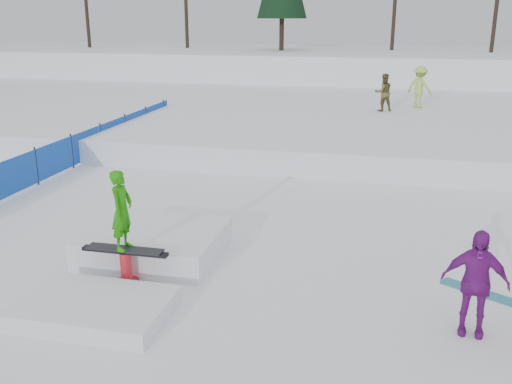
% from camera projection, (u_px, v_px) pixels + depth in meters
% --- Properties ---
extents(ground, '(120.00, 120.00, 0.00)m').
position_uv_depth(ground, '(205.00, 279.00, 10.45)').
color(ground, white).
extents(snow_berm, '(60.00, 14.00, 2.40)m').
position_uv_depth(snow_berm, '(344.00, 68.00, 37.98)').
color(snow_berm, white).
rests_on(snow_berm, ground).
extents(snow_midrise, '(50.00, 18.00, 0.80)m').
position_uv_depth(snow_midrise, '(317.00, 115.00, 25.20)').
color(snow_midrise, white).
rests_on(snow_midrise, ground).
extents(safety_fence, '(0.05, 16.00, 1.10)m').
position_uv_depth(safety_fence, '(72.00, 151.00, 17.83)').
color(safety_fence, '#1449B3').
rests_on(safety_fence, ground).
extents(walker_olive, '(0.90, 0.81, 1.53)m').
position_uv_depth(walker_olive, '(383.00, 92.00, 23.47)').
color(walker_olive, brown).
rests_on(walker_olive, snow_midrise).
extents(walker_ygreen, '(1.32, 1.18, 1.77)m').
position_uv_depth(walker_ygreen, '(420.00, 87.00, 24.21)').
color(walker_ygreen, '#AAD651').
rests_on(walker_ygreen, snow_midrise).
extents(spectator_purple, '(1.01, 0.50, 1.67)m').
position_uv_depth(spectator_purple, '(475.00, 283.00, 8.45)').
color(spectator_purple, '#771884').
rests_on(spectator_purple, ground).
extents(loose_board_teal, '(1.35, 0.95, 0.03)m').
position_uv_depth(loose_board_teal, '(481.00, 292.00, 9.91)').
color(loose_board_teal, teal).
rests_on(loose_board_teal, ground).
extents(jib_rail_feature, '(2.60, 4.40, 2.11)m').
position_uv_depth(jib_rail_feature, '(140.00, 255.00, 10.71)').
color(jib_rail_feature, white).
rests_on(jib_rail_feature, ground).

